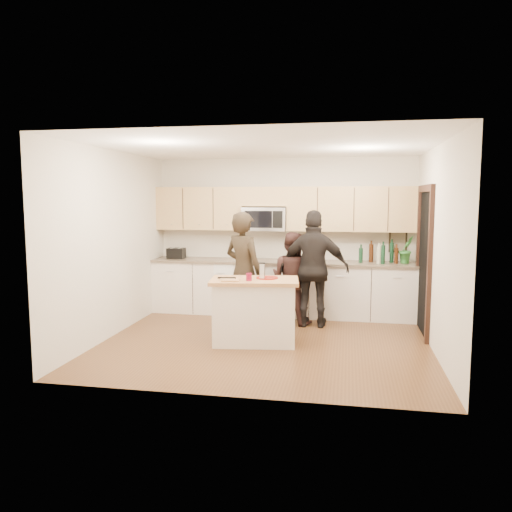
% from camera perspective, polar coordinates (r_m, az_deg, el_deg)
% --- Properties ---
extents(floor, '(4.50, 4.50, 0.00)m').
position_cam_1_polar(floor, '(7.12, 1.07, -9.76)').
color(floor, brown).
rests_on(floor, ground).
extents(room_shell, '(4.52, 4.02, 2.71)m').
position_cam_1_polar(room_shell, '(6.83, 1.10, 4.30)').
color(room_shell, beige).
rests_on(room_shell, ground).
extents(back_cabinetry, '(4.50, 0.66, 0.94)m').
position_cam_1_polar(back_cabinetry, '(8.64, 2.92, -3.62)').
color(back_cabinetry, silver).
rests_on(back_cabinetry, ground).
extents(upper_cabinetry, '(4.50, 0.33, 0.75)m').
position_cam_1_polar(upper_cabinetry, '(8.64, 3.32, 5.53)').
color(upper_cabinetry, tan).
rests_on(upper_cabinetry, ground).
extents(microwave, '(0.76, 0.41, 0.40)m').
position_cam_1_polar(microwave, '(8.66, 1.02, 4.26)').
color(microwave, silver).
rests_on(microwave, ground).
extents(doorway, '(0.06, 1.25, 2.20)m').
position_cam_1_polar(doorway, '(7.76, 18.69, -0.01)').
color(doorway, black).
rests_on(doorway, ground).
extents(framed_picture, '(0.30, 0.03, 0.38)m').
position_cam_1_polar(framed_picture, '(8.79, 15.92, 1.63)').
color(framed_picture, black).
rests_on(framed_picture, ground).
extents(dish_towel, '(0.34, 0.60, 0.48)m').
position_cam_1_polar(dish_towel, '(8.58, -3.54, -1.47)').
color(dish_towel, white).
rests_on(dish_towel, ground).
extents(island, '(1.28, 0.85, 0.90)m').
position_cam_1_polar(island, '(6.95, -0.18, -6.28)').
color(island, silver).
rests_on(island, ground).
extents(red_plate, '(0.30, 0.30, 0.02)m').
position_cam_1_polar(red_plate, '(6.93, 1.28, -2.50)').
color(red_plate, maroon).
rests_on(red_plate, island).
extents(box_grater, '(0.08, 0.06, 0.22)m').
position_cam_1_polar(box_grater, '(6.83, 0.73, -1.62)').
color(box_grater, silver).
rests_on(box_grater, red_plate).
extents(drink_glass, '(0.08, 0.08, 0.10)m').
position_cam_1_polar(drink_glass, '(6.72, -0.81, -2.41)').
color(drink_glass, maroon).
rests_on(drink_glass, island).
extents(cutting_board, '(0.26, 0.21, 0.02)m').
position_cam_1_polar(cutting_board, '(6.70, -2.91, -2.81)').
color(cutting_board, '#B07749').
rests_on(cutting_board, island).
extents(tongs, '(0.25, 0.07, 0.02)m').
position_cam_1_polar(tongs, '(6.81, -3.36, -2.50)').
color(tongs, black).
rests_on(tongs, cutting_board).
extents(knife, '(0.20, 0.05, 0.01)m').
position_cam_1_polar(knife, '(6.79, -3.26, -2.58)').
color(knife, silver).
rests_on(knife, cutting_board).
extents(toaster, '(0.29, 0.22, 0.19)m').
position_cam_1_polar(toaster, '(8.98, -9.11, 0.31)').
color(toaster, black).
rests_on(toaster, back_cabinetry).
extents(bottle_cluster, '(0.64, 0.30, 0.39)m').
position_cam_1_polar(bottle_cluster, '(8.48, 13.98, 0.39)').
color(bottle_cluster, black).
rests_on(bottle_cluster, back_cabinetry).
extents(orchid, '(0.32, 0.31, 0.46)m').
position_cam_1_polar(orchid, '(8.55, 16.81, 0.71)').
color(orchid, '#307930').
rests_on(orchid, back_cabinetry).
extents(woman_left, '(0.79, 0.70, 1.81)m').
position_cam_1_polar(woman_left, '(7.58, -1.44, -1.75)').
color(woman_left, black).
rests_on(woman_left, ground).
extents(woman_center, '(0.88, 0.79, 1.48)m').
position_cam_1_polar(woman_center, '(8.02, 4.11, -2.50)').
color(woman_center, '#331C19').
rests_on(woman_center, ground).
extents(woman_right, '(1.08, 0.47, 1.83)m').
position_cam_1_polar(woman_right, '(7.80, 6.67, -1.48)').
color(woman_right, black).
rests_on(woman_right, ground).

